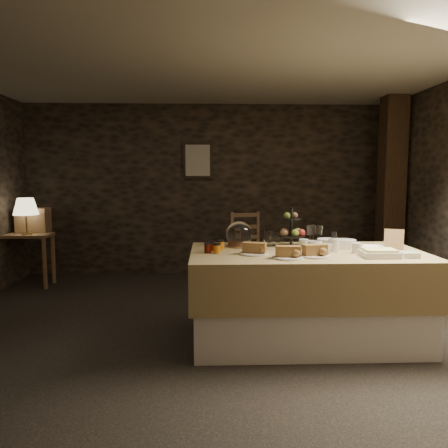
{
  "coord_description": "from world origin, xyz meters",
  "views": [
    {
      "loc": [
        0.01,
        -4.25,
        1.53
      ],
      "look_at": [
        0.17,
        0.2,
        1.03
      ],
      "focal_mm": 35.0,
      "sensor_mm": 36.0,
      "label": 1
    }
  ],
  "objects_px": {
    "console_table": "(25,243)",
    "table_lamp": "(26,207)",
    "timber_column": "(391,192)",
    "fruit_stand": "(292,231)",
    "wine_rack": "(33,220)",
    "chair": "(248,250)",
    "buffet_table": "(306,289)"
  },
  "relations": [
    {
      "from": "timber_column",
      "to": "fruit_stand",
      "type": "bearing_deg",
      "value": -133.89
    },
    {
      "from": "console_table",
      "to": "chair",
      "type": "height_order",
      "value": "chair"
    },
    {
      "from": "wine_rack",
      "to": "chair",
      "type": "xyz_separation_m",
      "value": [
        3.04,
        0.08,
        -0.46
      ]
    },
    {
      "from": "table_lamp",
      "to": "buffet_table",
      "type": "bearing_deg",
      "value": -31.42
    },
    {
      "from": "buffet_table",
      "to": "chair",
      "type": "bearing_deg",
      "value": 97.79
    },
    {
      "from": "fruit_stand",
      "to": "chair",
      "type": "bearing_deg",
      "value": 96.63
    },
    {
      "from": "table_lamp",
      "to": "console_table",
      "type": "bearing_deg",
      "value": 135.0
    },
    {
      "from": "buffet_table",
      "to": "fruit_stand",
      "type": "height_order",
      "value": "fruit_stand"
    },
    {
      "from": "chair",
      "to": "fruit_stand",
      "type": "bearing_deg",
      "value": -94.81
    },
    {
      "from": "buffet_table",
      "to": "chair",
      "type": "height_order",
      "value": "chair"
    },
    {
      "from": "console_table",
      "to": "wine_rack",
      "type": "relative_size",
      "value": 1.74
    },
    {
      "from": "chair",
      "to": "timber_column",
      "type": "height_order",
      "value": "timber_column"
    },
    {
      "from": "wine_rack",
      "to": "chair",
      "type": "height_order",
      "value": "wine_rack"
    },
    {
      "from": "timber_column",
      "to": "buffet_table",
      "type": "bearing_deg",
      "value": -128.11
    },
    {
      "from": "wine_rack",
      "to": "console_table",
      "type": "bearing_deg",
      "value": -105.52
    },
    {
      "from": "table_lamp",
      "to": "timber_column",
      "type": "xyz_separation_m",
      "value": [
        5.0,
        0.04,
        0.2
      ]
    },
    {
      "from": "chair",
      "to": "timber_column",
      "type": "relative_size",
      "value": 0.3
    },
    {
      "from": "chair",
      "to": "fruit_stand",
      "type": "xyz_separation_m",
      "value": [
        0.24,
        -2.06,
        0.55
      ]
    },
    {
      "from": "table_lamp",
      "to": "wine_rack",
      "type": "height_order",
      "value": "table_lamp"
    },
    {
      "from": "wine_rack",
      "to": "timber_column",
      "type": "relative_size",
      "value": 0.16
    },
    {
      "from": "buffet_table",
      "to": "timber_column",
      "type": "relative_size",
      "value": 0.81
    },
    {
      "from": "buffet_table",
      "to": "table_lamp",
      "type": "relative_size",
      "value": 4.3
    },
    {
      "from": "buffet_table",
      "to": "table_lamp",
      "type": "bearing_deg",
      "value": 148.58
    },
    {
      "from": "console_table",
      "to": "fruit_stand",
      "type": "xyz_separation_m",
      "value": [
        3.33,
        -1.8,
        0.38
      ]
    },
    {
      "from": "timber_column",
      "to": "fruit_stand",
      "type": "relative_size",
      "value": 6.84
    },
    {
      "from": "console_table",
      "to": "chair",
      "type": "xyz_separation_m",
      "value": [
        3.09,
        0.26,
        -0.16
      ]
    },
    {
      "from": "table_lamp",
      "to": "chair",
      "type": "bearing_deg",
      "value": 5.81
    },
    {
      "from": "table_lamp",
      "to": "chair",
      "type": "relative_size",
      "value": 0.64
    },
    {
      "from": "console_table",
      "to": "table_lamp",
      "type": "bearing_deg",
      "value": -45.0
    },
    {
      "from": "table_lamp",
      "to": "timber_column",
      "type": "relative_size",
      "value": 0.19
    },
    {
      "from": "console_table",
      "to": "fruit_stand",
      "type": "bearing_deg",
      "value": -28.46
    },
    {
      "from": "chair",
      "to": "fruit_stand",
      "type": "relative_size",
      "value": 2.02
    }
  ]
}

